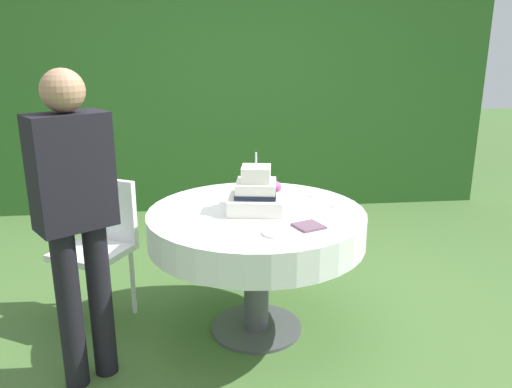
% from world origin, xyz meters
% --- Properties ---
extents(ground_plane, '(20.00, 20.00, 0.00)m').
position_xyz_m(ground_plane, '(0.00, 0.00, 0.00)').
color(ground_plane, '#476B33').
extents(foliage_hedge, '(5.35, 0.40, 2.27)m').
position_xyz_m(foliage_hedge, '(0.00, 2.60, 1.14)').
color(foliage_hedge, '#336628').
rests_on(foliage_hedge, ground_plane).
extents(cake_table, '(1.26, 1.26, 0.77)m').
position_xyz_m(cake_table, '(0.00, 0.00, 0.66)').
color(cake_table, '#4C4C51').
rests_on(cake_table, ground_plane).
extents(wedding_cake, '(0.36, 0.36, 0.34)m').
position_xyz_m(wedding_cake, '(0.00, 0.02, 0.87)').
color(wedding_cake, white).
rests_on(wedding_cake, cake_table).
extents(serving_plate_near, '(0.11, 0.11, 0.01)m').
position_xyz_m(serving_plate_near, '(0.50, 0.04, 0.78)').
color(serving_plate_near, white).
rests_on(serving_plate_near, cake_table).
extents(serving_plate_far, '(0.13, 0.13, 0.01)m').
position_xyz_m(serving_plate_far, '(0.44, 0.24, 0.78)').
color(serving_plate_far, white).
rests_on(serving_plate_far, cake_table).
extents(serving_plate_left, '(0.15, 0.15, 0.01)m').
position_xyz_m(serving_plate_left, '(0.06, -0.37, 0.78)').
color(serving_plate_left, white).
rests_on(serving_plate_left, cake_table).
extents(napkin_stack, '(0.18, 0.18, 0.01)m').
position_xyz_m(napkin_stack, '(0.24, -0.30, 0.78)').
color(napkin_stack, '#6B4C60').
rests_on(napkin_stack, cake_table).
extents(garden_chair, '(0.54, 0.54, 0.89)m').
position_xyz_m(garden_chair, '(-0.95, 0.29, 0.54)').
color(garden_chair, white).
rests_on(garden_chair, ground_plane).
extents(standing_person, '(0.41, 0.37, 1.60)m').
position_xyz_m(standing_person, '(-0.92, -0.38, 0.93)').
color(standing_person, black).
rests_on(standing_person, ground_plane).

